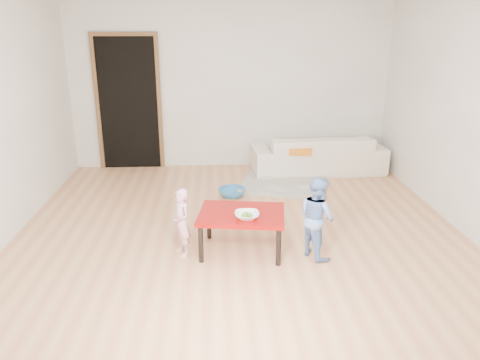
{
  "coord_description": "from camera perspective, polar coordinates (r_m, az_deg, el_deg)",
  "views": [
    {
      "loc": [
        -0.26,
        -4.93,
        2.26
      ],
      "look_at": [
        0.0,
        -0.2,
        0.65
      ],
      "focal_mm": 35.0,
      "sensor_mm": 36.0,
      "label": 1
    }
  ],
  "objects": [
    {
      "name": "child_blue",
      "position": [
        4.71,
        9.35,
        -4.49
      ],
      "size": [
        0.47,
        0.51,
        0.84
      ],
      "primitive_type": "imported",
      "rotation": [
        0.0,
        0.0,
        2.05
      ],
      "color": "#5E8ADA",
      "rests_on": "floor"
    },
    {
      "name": "red_table",
      "position": [
        4.82,
        0.2,
        -6.34
      ],
      "size": [
        0.94,
        0.75,
        0.43
      ],
      "primitive_type": null,
      "rotation": [
        0.0,
        0.0,
        -0.14
      ],
      "color": "maroon",
      "rests_on": "floor"
    },
    {
      "name": "basin",
      "position": [
        6.35,
        -0.98,
        -1.52
      ],
      "size": [
        0.36,
        0.36,
        0.11
      ],
      "primitive_type": "imported",
      "color": "teal",
      "rests_on": "floor"
    },
    {
      "name": "back_wall",
      "position": [
        7.49,
        -1.16,
        11.43
      ],
      "size": [
        5.0,
        0.02,
        2.6
      ],
      "primitive_type": "cube",
      "color": "white",
      "rests_on": "floor"
    },
    {
      "name": "broccoli",
      "position": [
        4.59,
        0.86,
        -4.35
      ],
      "size": [
        0.12,
        0.12,
        0.06
      ],
      "primitive_type": null,
      "color": "#2D5919",
      "rests_on": "red_table"
    },
    {
      "name": "bowl",
      "position": [
        4.59,
        0.86,
        -4.34
      ],
      "size": [
        0.24,
        0.24,
        0.06
      ],
      "primitive_type": "imported",
      "color": "white",
      "rests_on": "red_table"
    },
    {
      "name": "child_pink",
      "position": [
        4.73,
        -7.14,
        -5.16
      ],
      "size": [
        0.27,
        0.31,
        0.7
      ],
      "primitive_type": "imported",
      "rotation": [
        0.0,
        0.0,
        -1.04
      ],
      "color": "#DC6481",
      "rests_on": "floor"
    },
    {
      "name": "right_wall",
      "position": [
        5.73,
        25.94,
        7.26
      ],
      "size": [
        0.02,
        5.0,
        2.6
      ],
      "primitive_type": "cube",
      "color": "white",
      "rests_on": "floor"
    },
    {
      "name": "cushion",
      "position": [
        7.05,
        7.04,
        3.74
      ],
      "size": [
        0.45,
        0.41,
        0.11
      ],
      "primitive_type": "cube",
      "rotation": [
        0.0,
        0.0,
        -0.14
      ],
      "color": "orange",
      "rests_on": "sofa"
    },
    {
      "name": "blanket",
      "position": [
        6.78,
        5.38,
        -0.5
      ],
      "size": [
        1.4,
        1.25,
        0.06
      ],
      "primitive_type": null,
      "rotation": [
        0.0,
        0.0,
        -0.24
      ],
      "color": "#B8B1A2",
      "rests_on": "floor"
    },
    {
      "name": "doorway",
      "position": [
        7.63,
        -13.39,
        8.98
      ],
      "size": [
        1.02,
        0.08,
        2.11
      ],
      "primitive_type": null,
      "color": "brown",
      "rests_on": "back_wall"
    },
    {
      "name": "floor",
      "position": [
        5.43,
        -0.12,
        -5.83
      ],
      "size": [
        5.0,
        5.0,
        0.01
      ],
      "primitive_type": "cube",
      "color": "tan",
      "rests_on": "ground"
    },
    {
      "name": "sofa",
      "position": [
        7.42,
        9.45,
        3.2
      ],
      "size": [
        2.08,
        0.93,
        0.59
      ],
      "primitive_type": "imported",
      "rotation": [
        0.0,
        0.0,
        3.21
      ],
      "color": "silver",
      "rests_on": "floor"
    }
  ]
}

